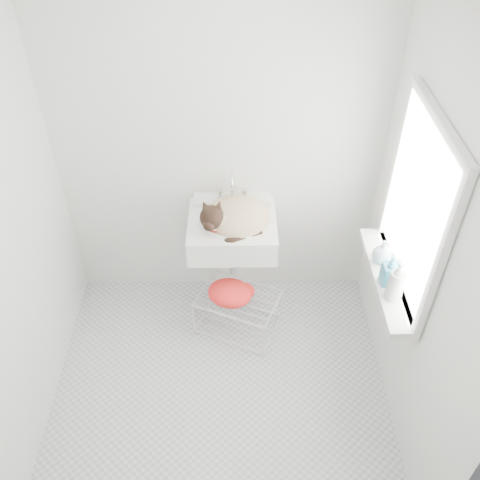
{
  "coord_description": "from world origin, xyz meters",
  "views": [
    {
      "loc": [
        0.11,
        -2.01,
        3.06
      ],
      "look_at": [
        0.14,
        0.5,
        0.88
      ],
      "focal_mm": 39.24,
      "sensor_mm": 36.0,
      "label": 1
    }
  ],
  "objects_px": {
    "wire_rack": "(238,313)",
    "bottle_b": "(387,282)",
    "bottle_c": "(381,261)",
    "sink": "(232,220)",
    "bottle_a": "(392,297)",
    "cat": "(234,217)"
  },
  "relations": [
    {
      "from": "bottle_b",
      "to": "cat",
      "type": "bearing_deg",
      "value": 147.36
    },
    {
      "from": "wire_rack",
      "to": "bottle_a",
      "type": "xyz_separation_m",
      "value": [
        0.88,
        -0.5,
        0.7
      ]
    },
    {
      "from": "bottle_c",
      "to": "bottle_a",
      "type": "bearing_deg",
      "value": -90.0
    },
    {
      "from": "cat",
      "to": "wire_rack",
      "type": "height_order",
      "value": "cat"
    },
    {
      "from": "cat",
      "to": "bottle_a",
      "type": "relative_size",
      "value": 2.25
    },
    {
      "from": "bottle_a",
      "to": "bottle_b",
      "type": "distance_m",
      "value": 0.12
    },
    {
      "from": "wire_rack",
      "to": "sink",
      "type": "bearing_deg",
      "value": 99.95
    },
    {
      "from": "bottle_c",
      "to": "wire_rack",
      "type": "bearing_deg",
      "value": 167.49
    },
    {
      "from": "sink",
      "to": "bottle_c",
      "type": "distance_m",
      "value": 1.0
    },
    {
      "from": "cat",
      "to": "wire_rack",
      "type": "relative_size",
      "value": 0.94
    },
    {
      "from": "bottle_c",
      "to": "bottle_b",
      "type": "bearing_deg",
      "value": -90.0
    },
    {
      "from": "cat",
      "to": "bottle_b",
      "type": "distance_m",
      "value": 1.07
    },
    {
      "from": "bottle_b",
      "to": "bottle_c",
      "type": "height_order",
      "value": "bottle_b"
    },
    {
      "from": "wire_rack",
      "to": "bottle_b",
      "type": "distance_m",
      "value": 1.19
    },
    {
      "from": "cat",
      "to": "bottle_c",
      "type": "distance_m",
      "value": 0.98
    },
    {
      "from": "sink",
      "to": "bottle_a",
      "type": "distance_m",
      "value": 1.16
    },
    {
      "from": "bottle_a",
      "to": "bottle_b",
      "type": "bearing_deg",
      "value": 90.0
    },
    {
      "from": "bottle_a",
      "to": "bottle_c",
      "type": "height_order",
      "value": "bottle_a"
    },
    {
      "from": "bottle_b",
      "to": "bottle_c",
      "type": "bearing_deg",
      "value": 90.0
    },
    {
      "from": "sink",
      "to": "cat",
      "type": "relative_size",
      "value": 1.18
    },
    {
      "from": "sink",
      "to": "wire_rack",
      "type": "xyz_separation_m",
      "value": [
        0.04,
        -0.21,
        -0.7
      ]
    },
    {
      "from": "bottle_c",
      "to": "cat",
      "type": "bearing_deg",
      "value": 156.62
    }
  ]
}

